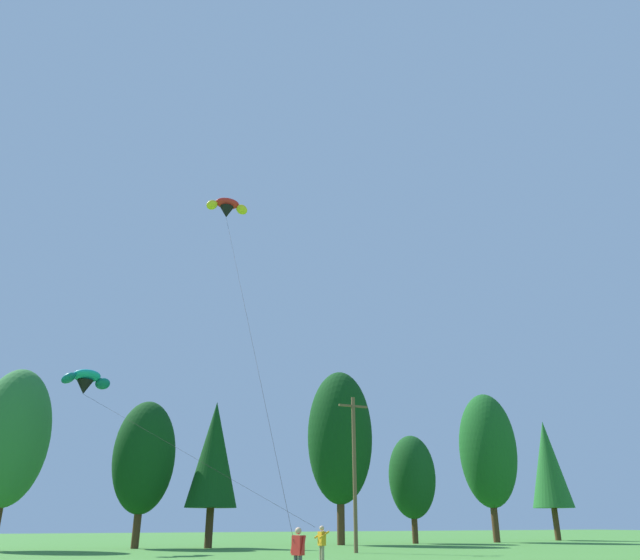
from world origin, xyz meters
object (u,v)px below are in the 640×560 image
Objects in this scene: kite_flyer_near at (298,550)px; parafoil_kite_mid_teal at (86,381)px; utility_pole at (354,468)px; kite_flyer_mid at (322,542)px; parafoil_kite_high_red_yellow at (227,208)px.

parafoil_kite_mid_teal reaches higher than kite_flyer_near.
utility_pole is 21.09m from kite_flyer_near.
utility_pole reaches higher than kite_flyer_near.
kite_flyer_near is at bearing -119.94° from kite_flyer_mid.
parafoil_kite_mid_teal is (-7.91, 6.01, -12.86)m from parafoil_kite_high_red_yellow.
parafoil_kite_high_red_yellow reaches higher than utility_pole.
parafoil_kite_high_red_yellow is at bearing 100.41° from kite_flyer_mid.
kite_flyer_mid is at bearing -61.00° from parafoil_kite_mid_teal.
parafoil_kite_mid_teal is (-10.18, 18.36, 10.21)m from kite_flyer_mid.
parafoil_kite_mid_teal is (-5.93, 25.73, 10.22)m from kite_flyer_near.
parafoil_kite_mid_teal is at bearing 119.00° from kite_flyer_mid.
parafoil_kite_mid_teal is at bearing 153.94° from utility_pole.
kite_flyer_mid is 26.27m from parafoil_kite_high_red_yellow.
kite_flyer_mid is (4.25, 7.38, 0.01)m from kite_flyer_near.
parafoil_kite_high_red_yellow is at bearing 84.27° from kite_flyer_near.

